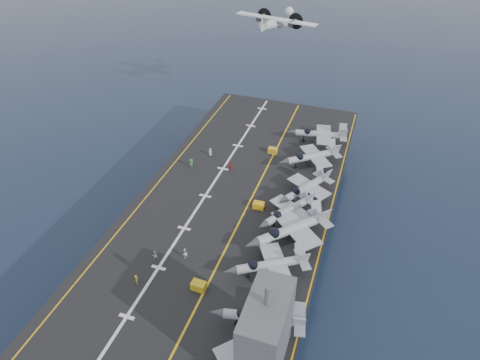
% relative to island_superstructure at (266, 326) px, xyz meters
% --- Properties ---
extents(ground, '(500.00, 500.00, 0.00)m').
position_rel_island_superstructure_xyz_m(ground, '(-15.00, 30.00, -17.90)').
color(ground, '#142135').
rests_on(ground, ground).
extents(hull, '(36.00, 90.00, 10.00)m').
position_rel_island_superstructure_xyz_m(hull, '(-15.00, 30.00, -12.90)').
color(hull, '#56595E').
rests_on(hull, ground).
extents(flight_deck, '(38.00, 92.00, 0.40)m').
position_rel_island_superstructure_xyz_m(flight_deck, '(-15.00, 30.00, -7.70)').
color(flight_deck, black).
rests_on(flight_deck, hull).
extents(foul_line, '(0.35, 90.00, 0.02)m').
position_rel_island_superstructure_xyz_m(foul_line, '(-12.00, 30.00, -7.48)').
color(foul_line, gold).
rests_on(foul_line, flight_deck).
extents(landing_centerline, '(0.50, 90.00, 0.02)m').
position_rel_island_superstructure_xyz_m(landing_centerline, '(-21.00, 30.00, -7.48)').
color(landing_centerline, silver).
rests_on(landing_centerline, flight_deck).
extents(deck_edge_port, '(0.25, 90.00, 0.02)m').
position_rel_island_superstructure_xyz_m(deck_edge_port, '(-32.00, 30.00, -7.48)').
color(deck_edge_port, gold).
rests_on(deck_edge_port, flight_deck).
extents(deck_edge_stbd, '(0.25, 90.00, 0.02)m').
position_rel_island_superstructure_xyz_m(deck_edge_stbd, '(3.50, 30.00, -7.48)').
color(deck_edge_stbd, gold).
rests_on(deck_edge_stbd, flight_deck).
extents(island_superstructure, '(5.00, 10.00, 15.00)m').
position_rel_island_superstructure_xyz_m(island_superstructure, '(0.00, 0.00, 0.00)').
color(island_superstructure, '#56595E').
rests_on(island_superstructure, flight_deck).
extents(fighter_jet_1, '(15.16, 11.61, 4.73)m').
position_rel_island_superstructure_xyz_m(fighter_jet_1, '(-1.55, 4.78, -5.13)').
color(fighter_jet_1, '#98A3AA').
rests_on(fighter_jet_1, flight_deck).
extents(fighter_jet_2, '(16.47, 14.91, 4.76)m').
position_rel_island_superstructure_xyz_m(fighter_jet_2, '(-3.12, 14.78, -5.12)').
color(fighter_jet_2, '#9FA8B0').
rests_on(fighter_jet_2, flight_deck).
extents(fighter_jet_3, '(19.01, 19.21, 5.63)m').
position_rel_island_superstructure_xyz_m(fighter_jet_3, '(-1.89, 23.38, -4.68)').
color(fighter_jet_3, '#8E979E').
rests_on(fighter_jet_3, flight_deck).
extents(fighter_jet_4, '(14.55, 15.97, 4.62)m').
position_rel_island_superstructure_xyz_m(fighter_jet_4, '(-3.63, 28.58, -5.19)').
color(fighter_jet_4, '#949AA3').
rests_on(fighter_jet_4, flight_deck).
extents(fighter_jet_5, '(14.83, 16.40, 4.75)m').
position_rel_island_superstructure_xyz_m(fighter_jet_5, '(-1.99, 36.37, -5.13)').
color(fighter_jet_5, '#9399A3').
rests_on(fighter_jet_5, flight_deck).
extents(fighter_jet_6, '(16.80, 15.96, 4.86)m').
position_rel_island_superstructure_xyz_m(fighter_jet_6, '(-3.00, 47.73, -5.07)').
color(fighter_jet_6, '#8E949D').
rests_on(fighter_jet_6, flight_deck).
extents(fighter_jet_7, '(15.38, 11.63, 4.85)m').
position_rel_island_superstructure_xyz_m(fighter_jet_7, '(-3.02, 57.68, -5.08)').
color(fighter_jet_7, '#99A0A7').
rests_on(fighter_jet_7, flight_deck).
extents(tow_cart_a, '(2.35, 1.59, 1.37)m').
position_rel_island_superstructure_xyz_m(tow_cart_a, '(-13.00, 8.19, -6.82)').
color(tow_cart_a, gold).
rests_on(tow_cart_a, flight_deck).
extents(tow_cart_b, '(2.18, 1.46, 1.28)m').
position_rel_island_superstructure_xyz_m(tow_cart_b, '(-9.81, 29.90, -6.86)').
color(tow_cart_b, gold).
rests_on(tow_cart_b, flight_deck).
extents(tow_cart_c, '(2.09, 1.38, 1.24)m').
position_rel_island_superstructure_xyz_m(tow_cart_c, '(-12.43, 49.72, -6.88)').
color(tow_cart_c, gold).
rests_on(tow_cart_c, flight_deck).
extents(crew_1, '(1.14, 1.31, 1.83)m').
position_rel_island_superstructure_xyz_m(crew_1, '(-22.65, 6.03, -6.58)').
color(crew_1, yellow).
rests_on(crew_1, flight_deck).
extents(crew_2, '(1.17, 1.14, 1.64)m').
position_rel_island_superstructure_xyz_m(crew_2, '(-22.46, 11.70, -6.68)').
color(crew_2, silver).
rests_on(crew_2, flight_deck).
extents(crew_3, '(1.03, 1.36, 2.05)m').
position_rel_island_superstructure_xyz_m(crew_3, '(-27.73, 38.42, -6.47)').
color(crew_3, '#2C8C41').
rests_on(crew_3, flight_deck).
extents(crew_4, '(1.15, 1.27, 1.77)m').
position_rel_island_superstructure_xyz_m(crew_4, '(-19.28, 40.21, -6.62)').
color(crew_4, red).
rests_on(crew_4, flight_deck).
extents(crew_5, '(1.28, 1.27, 1.81)m').
position_rel_island_superstructure_xyz_m(crew_5, '(-25.58, 44.10, -6.60)').
color(crew_5, silver).
rests_on(crew_5, flight_deck).
extents(crew_7, '(1.29, 1.48, 2.07)m').
position_rel_island_superstructure_xyz_m(crew_7, '(-17.76, 13.44, -6.47)').
color(crew_7, silver).
rests_on(crew_7, flight_deck).
extents(transport_plane, '(27.24, 21.25, 5.75)m').
position_rel_island_superstructure_xyz_m(transport_plane, '(-22.94, 88.10, 9.75)').
color(transport_plane, silver).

